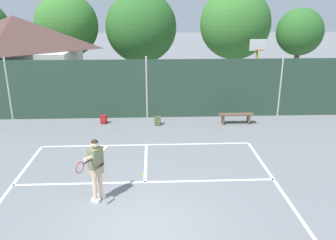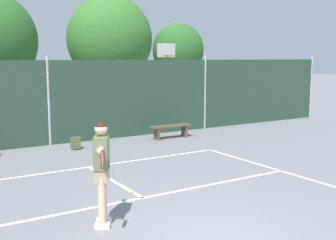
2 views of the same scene
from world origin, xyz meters
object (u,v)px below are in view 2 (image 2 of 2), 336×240
Objects in this scene: backpack_olive at (76,143)px; basketball_hoop at (166,72)px; courtside_bench at (171,128)px; tennis_player at (102,164)px; tennis_ball at (131,192)px.

basketball_hoop is at bearing 30.39° from backpack_olive.
courtside_bench is at bearing -118.76° from basketball_hoop.
backpack_olive is (1.81, 6.35, -0.92)m from tennis_player.
courtside_bench reaches higher than tennis_ball.
tennis_player is (-7.16, -9.49, -1.20)m from basketball_hoop.
tennis_ball is at bearing -126.01° from basketball_hoop.
basketball_hoop is 7.67× the size of backpack_olive.
basketball_hoop is at bearing 61.24° from courtside_bench.
basketball_hoop reaches higher than tennis_ball.
backpack_olive is at bearing 83.67° from tennis_ball.
basketball_hoop is at bearing 53.99° from tennis_ball.
tennis_ball is 5.02m from backpack_olive.
courtside_bench is (-1.72, -3.13, -1.95)m from basketball_hoop.
tennis_ball is 6.53m from courtside_bench.
courtside_bench is at bearing 0.10° from backpack_olive.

